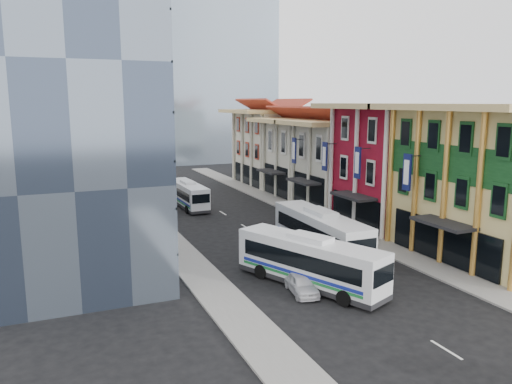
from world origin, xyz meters
name	(u,v)px	position (x,y,z in m)	size (l,w,h in m)	color
ground	(376,307)	(0.00, 0.00, 0.00)	(200.00, 200.00, 0.00)	black
sidewalk_right	(318,219)	(8.50, 22.00, 0.07)	(3.00, 90.00, 0.15)	slate
sidewalk_left	(163,235)	(-8.50, 22.00, 0.07)	(3.00, 90.00, 0.15)	slate
shophouse_tan	(485,186)	(14.00, 5.00, 6.00)	(8.00, 14.00, 12.00)	#DBC97E
shophouse_red	(390,168)	(14.00, 17.00, 6.00)	(8.00, 10.00, 12.00)	maroon
shophouse_cream_near	(340,167)	(14.00, 26.50, 5.00)	(8.00, 9.00, 10.00)	beige
shophouse_cream_mid	(304,159)	(14.00, 35.50, 5.00)	(8.00, 9.00, 10.00)	beige
shophouse_cream_far	(272,149)	(14.00, 46.00, 5.50)	(8.00, 12.00, 11.00)	beige
office_tower	(58,71)	(-17.00, 19.00, 15.00)	(12.00, 26.00, 30.00)	#39455A
office_block_far	(66,148)	(-16.00, 42.00, 7.00)	(10.00, 18.00, 14.00)	gray
bus_left_near	(310,260)	(-2.09, 4.79, 1.84)	(2.69, 11.48, 3.68)	silver
bus_left_far	(188,194)	(-2.77, 33.80, 1.63)	(2.38, 10.18, 3.26)	silver
bus_right	(320,232)	(2.23, 10.76, 1.95)	(2.84, 12.15, 3.90)	silver
sedan_left	(301,284)	(-3.24, 3.80, 0.66)	(1.57, 3.88, 1.32)	silver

